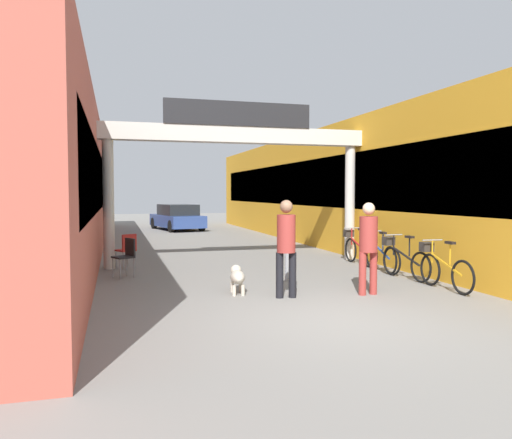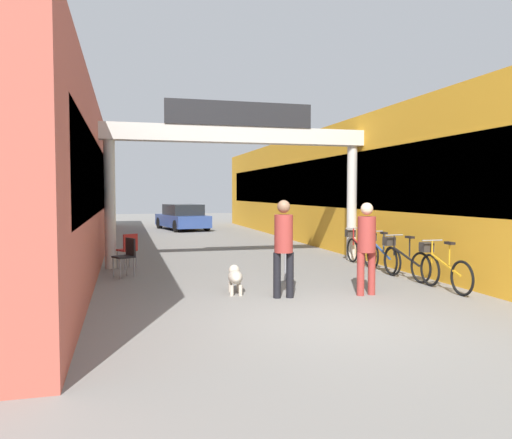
# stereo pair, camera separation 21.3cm
# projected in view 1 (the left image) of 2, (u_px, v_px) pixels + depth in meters

# --- Properties ---
(ground_plane) EXTENTS (80.00, 80.00, 0.00)m
(ground_plane) POSITION_uv_depth(u_px,v_px,m) (333.00, 319.00, 7.61)
(ground_plane) COLOR gray
(storefront_left) EXTENTS (3.00, 26.00, 4.15)m
(storefront_left) POSITION_uv_depth(u_px,v_px,m) (56.00, 188.00, 16.69)
(storefront_left) COLOR #B25142
(storefront_left) RESTS_ON ground_plane
(storefront_right) EXTENTS (3.00, 26.00, 4.15)m
(storefront_right) POSITION_uv_depth(u_px,v_px,m) (335.00, 189.00, 19.45)
(storefront_right) COLOR gold
(storefront_right) RESTS_ON ground_plane
(arcade_sign_gateway) EXTENTS (7.40, 0.47, 4.34)m
(arcade_sign_gateway) POSITION_uv_depth(u_px,v_px,m) (237.00, 149.00, 13.40)
(arcade_sign_gateway) COLOR beige
(arcade_sign_gateway) RESTS_ON ground_plane
(pedestrian_with_dog) EXTENTS (0.40, 0.39, 1.80)m
(pedestrian_with_dog) POSITION_uv_depth(u_px,v_px,m) (286.00, 242.00, 9.11)
(pedestrian_with_dog) COLOR black
(pedestrian_with_dog) RESTS_ON ground_plane
(pedestrian_companion) EXTENTS (0.39, 0.37, 1.74)m
(pedestrian_companion) POSITION_uv_depth(u_px,v_px,m) (368.00, 242.00, 9.39)
(pedestrian_companion) COLOR #99332D
(pedestrian_companion) RESTS_ON ground_plane
(dog_on_leash) EXTENTS (0.36, 0.73, 0.52)m
(dog_on_leash) POSITION_uv_depth(u_px,v_px,m) (237.00, 277.00, 9.55)
(dog_on_leash) COLOR beige
(dog_on_leash) RESTS_ON ground_plane
(bicycle_orange_nearest) EXTENTS (0.46, 1.69, 0.98)m
(bicycle_orange_nearest) POSITION_uv_depth(u_px,v_px,m) (442.00, 267.00, 9.96)
(bicycle_orange_nearest) COLOR black
(bicycle_orange_nearest) RESTS_ON ground_plane
(bicycle_black_second) EXTENTS (0.46, 1.69, 0.98)m
(bicycle_black_second) POSITION_uv_depth(u_px,v_px,m) (403.00, 259.00, 11.24)
(bicycle_black_second) COLOR black
(bicycle_black_second) RESTS_ON ground_plane
(bicycle_blue_third) EXTENTS (0.46, 1.69, 0.98)m
(bicycle_blue_third) POSITION_uv_depth(u_px,v_px,m) (379.00, 253.00, 12.36)
(bicycle_blue_third) COLOR black
(bicycle_blue_third) RESTS_ON ground_plane
(bicycle_red_farthest) EXTENTS (0.46, 1.69, 0.98)m
(bicycle_red_farthest) POSITION_uv_depth(u_px,v_px,m) (357.00, 248.00, 13.48)
(bicycle_red_farthest) COLOR black
(bicycle_red_farthest) RESTS_ON ground_plane
(bollard_post_metal) EXTENTS (0.10, 0.10, 1.09)m
(bollard_post_metal) POSITION_uv_depth(u_px,v_px,m) (287.00, 255.00, 10.97)
(bollard_post_metal) COLOR gray
(bollard_post_metal) RESTS_ON ground_plane
(cafe_chair_black_nearer) EXTENTS (0.54, 0.54, 0.89)m
(cafe_chair_black_nearer) POSITION_uv_depth(u_px,v_px,m) (126.00, 254.00, 11.35)
(cafe_chair_black_nearer) COLOR gray
(cafe_chair_black_nearer) RESTS_ON ground_plane
(cafe_chair_red_farther) EXTENTS (0.55, 0.55, 0.89)m
(cafe_chair_red_farther) POSITION_uv_depth(u_px,v_px,m) (127.00, 248.00, 12.59)
(cafe_chair_red_farther) COLOR gray
(cafe_chair_red_farther) RESTS_ON ground_plane
(parked_car_blue) EXTENTS (2.57, 4.28, 1.33)m
(parked_car_blue) POSITION_uv_depth(u_px,v_px,m) (177.00, 218.00, 25.88)
(parked_car_blue) COLOR #2D478C
(parked_car_blue) RESTS_ON ground_plane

